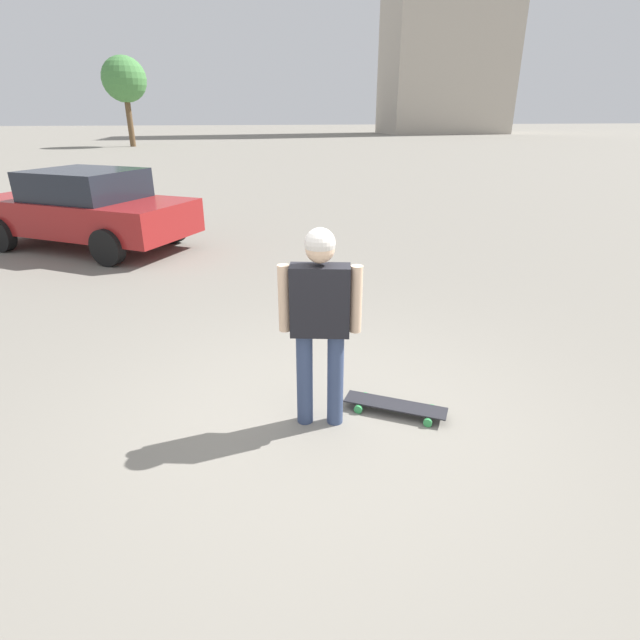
# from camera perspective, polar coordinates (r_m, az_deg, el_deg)

# --- Properties ---
(ground_plane) EXTENTS (220.00, 220.00, 0.00)m
(ground_plane) POSITION_cam_1_polar(r_m,az_deg,el_deg) (4.52, 0.00, -11.47)
(ground_plane) COLOR gray
(person) EXTENTS (0.30, 0.66, 1.73)m
(person) POSITION_cam_1_polar(r_m,az_deg,el_deg) (4.03, 0.00, 1.00)
(person) COLOR #38476B
(person) RESTS_ON ground_plane
(skateboard) EXTENTS (0.64, 0.90, 0.09)m
(skateboard) POSITION_cam_1_polar(r_m,az_deg,el_deg) (4.64, 8.59, -9.67)
(skateboard) COLOR #232328
(skateboard) RESTS_ON ground_plane
(car_parked_near) EXTENTS (3.81, 4.60, 1.52)m
(car_parked_near) POSITION_cam_1_polar(r_m,az_deg,el_deg) (11.09, -25.20, 11.47)
(car_parked_near) COLOR maroon
(car_parked_near) RESTS_ON ground_plane
(tree_distant) EXTENTS (3.30, 3.30, 6.49)m
(tree_distant) POSITION_cam_1_polar(r_m,az_deg,el_deg) (44.46, -21.47, 24.18)
(tree_distant) COLOR brown
(tree_distant) RESTS_ON ground_plane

